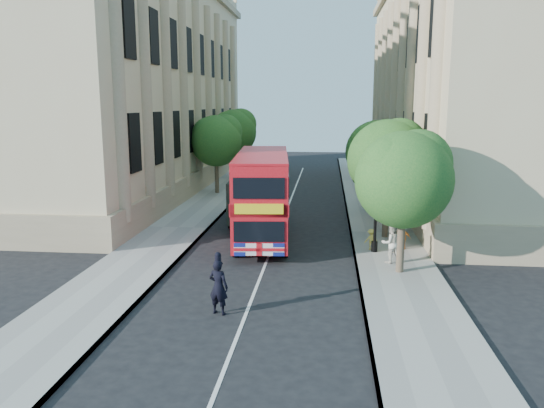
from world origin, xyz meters
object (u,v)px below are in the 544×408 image
(lamp_post, at_px, (376,203))
(woman_pedestrian, at_px, (391,243))
(double_decker_bus, at_px, (262,193))
(box_van, at_px, (251,197))
(police_constable, at_px, (218,287))

(lamp_post, xyz_separation_m, woman_pedestrian, (0.56, -1.72, -1.49))
(double_decker_bus, distance_m, box_van, 4.33)
(lamp_post, height_order, police_constable, lamp_post)
(lamp_post, bearing_deg, box_van, 137.10)
(police_constable, bearing_deg, double_decker_bus, -73.25)
(police_constable, xyz_separation_m, woman_pedestrian, (6.48, 6.28, 0.06))
(box_van, bearing_deg, double_decker_bus, -76.19)
(box_van, xyz_separation_m, woman_pedestrian, (7.42, -8.10, -0.53))
(lamp_post, distance_m, woman_pedestrian, 2.34)
(lamp_post, relative_size, box_van, 0.91)
(double_decker_bus, relative_size, box_van, 1.75)
(double_decker_bus, height_order, box_van, double_decker_bus)
(box_van, distance_m, woman_pedestrian, 11.00)
(woman_pedestrian, bearing_deg, box_van, -65.49)
(box_van, height_order, woman_pedestrian, box_van)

